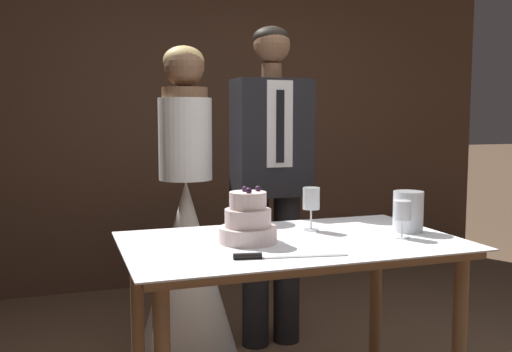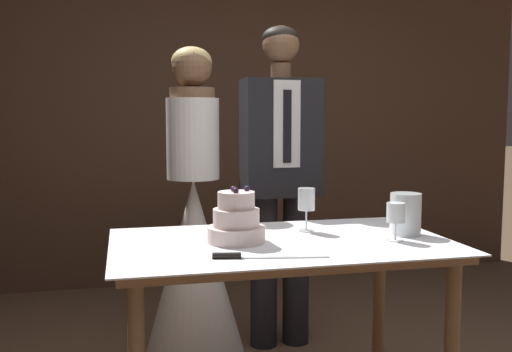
# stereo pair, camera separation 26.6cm
# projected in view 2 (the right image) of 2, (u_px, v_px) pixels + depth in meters

# --- Properties ---
(wall_back) EXTENTS (4.95, 0.12, 2.66)m
(wall_back) POSITION_uv_depth(u_px,v_px,m) (226.00, 111.00, 4.45)
(wall_back) COLOR #513828
(wall_back) RESTS_ON ground_plane
(cake_table) EXTENTS (1.33, 0.80, 0.80)m
(cake_table) POSITION_uv_depth(u_px,v_px,m) (281.00, 265.00, 2.27)
(cake_table) COLOR brown
(cake_table) RESTS_ON ground_plane
(tiered_cake) EXTENTS (0.23, 0.23, 0.22)m
(tiered_cake) POSITION_uv_depth(u_px,v_px,m) (236.00, 222.00, 2.23)
(tiered_cake) COLOR beige
(tiered_cake) RESTS_ON cake_table
(cake_knife) EXTENTS (0.41, 0.09, 0.02)m
(cake_knife) POSITION_uv_depth(u_px,v_px,m) (248.00, 256.00, 1.98)
(cake_knife) COLOR silver
(cake_knife) RESTS_ON cake_table
(wine_glass_near) EXTENTS (0.07, 0.07, 0.19)m
(wine_glass_near) POSITION_uv_depth(u_px,v_px,m) (306.00, 202.00, 2.44)
(wine_glass_near) COLOR silver
(wine_glass_near) RESTS_ON cake_table
(wine_glass_middle) EXTENTS (0.07, 0.07, 0.15)m
(wine_glass_middle) POSITION_uv_depth(u_px,v_px,m) (396.00, 214.00, 2.25)
(wine_glass_middle) COLOR silver
(wine_glass_middle) RESTS_ON cake_table
(hurricane_candle) EXTENTS (0.13, 0.13, 0.17)m
(hurricane_candle) POSITION_uv_depth(u_px,v_px,m) (405.00, 215.00, 2.37)
(hurricane_candle) COLOR silver
(hurricane_candle) RESTS_ON cake_table
(bride) EXTENTS (0.54, 0.54, 1.65)m
(bride) POSITION_uv_depth(u_px,v_px,m) (194.00, 243.00, 3.08)
(bride) COLOR white
(bride) RESTS_ON ground_plane
(groom) EXTENTS (0.42, 0.25, 1.78)m
(groom) POSITION_uv_depth(u_px,v_px,m) (280.00, 171.00, 3.15)
(groom) COLOR black
(groom) RESTS_ON ground_plane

